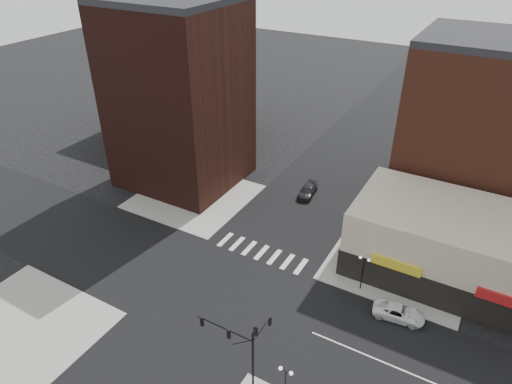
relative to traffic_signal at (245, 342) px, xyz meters
The scene contains 15 objects.
ground 11.76m from the traffic_signal, 132.74° to the left, with size 240.00×240.00×0.00m, color black.
road_ew 11.76m from the traffic_signal, 132.74° to the left, with size 200.00×14.00×0.02m, color black.
road_ns 11.76m from the traffic_signal, 132.74° to the left, with size 14.00×200.00×0.02m, color black.
sidewalk_nw 31.55m from the traffic_signal, 134.23° to the left, with size 15.00×15.00×0.12m, color gray.
sidewalk_ne 23.99m from the traffic_signal, 71.98° to the left, with size 15.00×15.00×0.12m, color gray.
sidewalk_sw 23.26m from the traffic_signal, 162.94° to the right, with size 15.00×15.00×0.12m, color gray.
building_nw 37.93m from the traffic_signal, 134.90° to the left, with size 16.00×15.00×25.00m, color black.
building_nw_low 57.36m from the traffic_signal, 133.17° to the left, with size 20.00×18.00×12.00m, color black.
building_ne_midrise 39.60m from the traffic_signal, 72.51° to the left, with size 18.00×15.00×22.00m, color brown.
building_ne_row 26.71m from the traffic_signal, 58.92° to the left, with size 24.20×12.20×8.00m.
traffic_signal is the anchor object (origin of this frame).
street_lamp_se_a 4.12m from the traffic_signal, ahead, with size 1.22×0.32×4.16m.
street_lamp_ne 16.62m from the traffic_signal, 73.25° to the left, with size 1.22×0.32×4.16m.
white_suv 17.19m from the traffic_signal, 55.97° to the left, with size 2.31×5.01×1.39m, color white.
dark_sedan_north 31.97m from the traffic_signal, 104.64° to the left, with size 1.94×4.78×1.39m, color black.
Camera 1 is at (20.33, -28.98, 33.83)m, focal length 32.00 mm.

